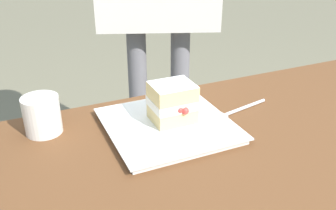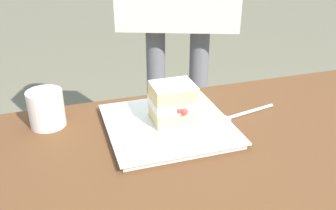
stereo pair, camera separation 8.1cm
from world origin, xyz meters
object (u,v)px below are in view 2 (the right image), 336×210
dessert_fork (242,114)px  coffee_cup (46,108)px  cake_slice (173,103)px  dessert_plate (168,126)px

dessert_fork → coffee_cup: 0.46m
cake_slice → coffee_cup: 0.29m
cake_slice → dessert_fork: (0.18, -0.00, -0.06)m
cake_slice → dessert_fork: cake_slice is taller
dessert_fork → dessert_plate: bearing=-178.0°
dessert_plate → coffee_cup: size_ratio=3.20×
dessert_fork → coffee_cup: coffee_cup is taller
dessert_plate → coffee_cup: (-0.26, 0.10, 0.04)m
cake_slice → dessert_plate: bearing=-149.7°
coffee_cup → dessert_fork: bearing=-11.8°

